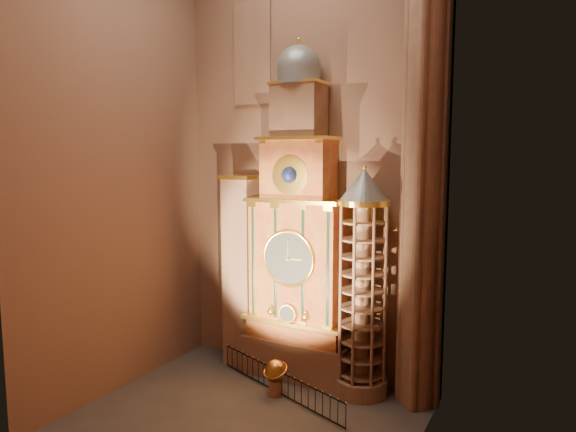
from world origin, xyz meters
The scene contains 11 objects.
floor centered at (0.00, 0.00, 0.00)m, with size 14.00×14.00×0.00m, color #383330.
wall_back centered at (0.00, 6.00, 11.00)m, with size 22.00×22.00×0.00m, color #875B49.
wall_left centered at (-7.00, 0.00, 11.00)m, with size 22.00×22.00×0.00m, color #875B49.
wall_right centered at (7.00, 0.00, 11.00)m, with size 22.00×22.00×0.00m, color #875B49.
astronomical_clock centered at (0.00, 4.96, 6.68)m, with size 5.60×2.41×16.70m.
portrait_tower centered at (-3.40, 4.98, 5.15)m, with size 1.80×1.60×10.20m.
stair_turret centered at (3.50, 4.70, 5.27)m, with size 2.50×2.50×10.80m.
gothic_pier centered at (6.10, 5.00, 11.00)m, with size 2.04×2.04×22.00m.
stained_glass_window centered at (-3.20, 5.92, 16.50)m, with size 2.20×0.14×5.20m.
celestial_globe centered at (0.04, 2.60, 1.02)m, with size 1.42×1.38×1.70m.
iron_railing centered at (0.16, 2.70, 0.61)m, with size 8.01×3.02×1.12m.
Camera 1 is at (11.54, -17.35, 11.25)m, focal length 32.00 mm.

